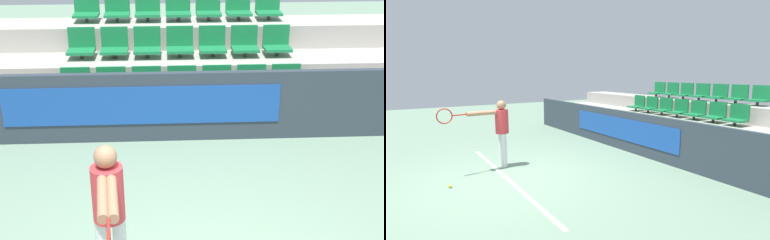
# 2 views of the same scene
# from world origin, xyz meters

# --- Properties ---
(ground_plane) EXTENTS (30.00, 30.00, 0.00)m
(ground_plane) POSITION_xyz_m (0.00, 0.00, 0.00)
(ground_plane) COLOR gray
(court_baseline) EXTENTS (5.04, 0.08, 0.01)m
(court_baseline) POSITION_xyz_m (0.00, 0.04, 0.00)
(court_baseline) COLOR white
(court_baseline) RESTS_ON ground
(barrier_wall) EXTENTS (11.29, 0.14, 1.11)m
(barrier_wall) POSITION_xyz_m (-0.02, 3.67, 0.56)
(barrier_wall) COLOR #2D3842
(barrier_wall) RESTS_ON ground
(bleacher_tier_front) EXTENTS (10.89, 0.97, 0.44)m
(bleacher_tier_front) POSITION_xyz_m (0.00, 4.24, 0.22)
(bleacher_tier_front) COLOR #ADA89E
(bleacher_tier_front) RESTS_ON ground
(bleacher_tier_middle) EXTENTS (10.89, 0.97, 0.88)m
(bleacher_tier_middle) POSITION_xyz_m (0.00, 5.20, 0.44)
(bleacher_tier_middle) COLOR #ADA89E
(bleacher_tier_middle) RESTS_ON ground
(bleacher_tier_back) EXTENTS (10.89, 0.97, 1.33)m
(bleacher_tier_back) POSITION_xyz_m (0.00, 6.17, 0.66)
(bleacher_tier_back) COLOR #ADA89E
(bleacher_tier_back) RESTS_ON ground
(stadium_chair_0) EXTENTS (0.48, 0.40, 0.53)m
(stadium_chair_0) POSITION_xyz_m (-1.76, 4.36, 0.66)
(stadium_chair_0) COLOR #333333
(stadium_chair_0) RESTS_ON bleacher_tier_front
(stadium_chair_1) EXTENTS (0.48, 0.40, 0.53)m
(stadium_chair_1) POSITION_xyz_m (-1.17, 4.36, 0.66)
(stadium_chair_1) COLOR #333333
(stadium_chair_1) RESTS_ON bleacher_tier_front
(stadium_chair_2) EXTENTS (0.48, 0.40, 0.53)m
(stadium_chair_2) POSITION_xyz_m (-0.59, 4.36, 0.66)
(stadium_chair_2) COLOR #333333
(stadium_chair_2) RESTS_ON bleacher_tier_front
(stadium_chair_3) EXTENTS (0.48, 0.40, 0.53)m
(stadium_chair_3) POSITION_xyz_m (0.00, 4.36, 0.66)
(stadium_chair_3) COLOR #333333
(stadium_chair_3) RESTS_ON bleacher_tier_front
(stadium_chair_4) EXTENTS (0.48, 0.40, 0.53)m
(stadium_chair_4) POSITION_xyz_m (0.59, 4.36, 0.66)
(stadium_chair_4) COLOR #333333
(stadium_chair_4) RESTS_ON bleacher_tier_front
(stadium_chair_5) EXTENTS (0.48, 0.40, 0.53)m
(stadium_chair_5) POSITION_xyz_m (1.17, 4.36, 0.66)
(stadium_chair_5) COLOR #333333
(stadium_chair_5) RESTS_ON bleacher_tier_front
(stadium_chair_6) EXTENTS (0.48, 0.40, 0.53)m
(stadium_chair_6) POSITION_xyz_m (1.76, 4.36, 0.66)
(stadium_chair_6) COLOR #333333
(stadium_chair_6) RESTS_ON bleacher_tier_front
(stadium_chair_7) EXTENTS (0.48, 0.40, 0.53)m
(stadium_chair_7) POSITION_xyz_m (-1.76, 5.33, 1.11)
(stadium_chair_7) COLOR #333333
(stadium_chair_7) RESTS_ON bleacher_tier_middle
(stadium_chair_8) EXTENTS (0.48, 0.40, 0.53)m
(stadium_chair_8) POSITION_xyz_m (-1.17, 5.33, 1.11)
(stadium_chair_8) COLOR #333333
(stadium_chair_8) RESTS_ON bleacher_tier_middle
(stadium_chair_9) EXTENTS (0.48, 0.40, 0.53)m
(stadium_chair_9) POSITION_xyz_m (-0.59, 5.33, 1.11)
(stadium_chair_9) COLOR #333333
(stadium_chair_9) RESTS_ON bleacher_tier_middle
(stadium_chair_10) EXTENTS (0.48, 0.40, 0.53)m
(stadium_chair_10) POSITION_xyz_m (0.00, 5.33, 1.11)
(stadium_chair_10) COLOR #333333
(stadium_chair_10) RESTS_ON bleacher_tier_middle
(stadium_chair_11) EXTENTS (0.48, 0.40, 0.53)m
(stadium_chair_11) POSITION_xyz_m (0.59, 5.33, 1.11)
(stadium_chair_11) COLOR #333333
(stadium_chair_11) RESTS_ON bleacher_tier_middle
(stadium_chair_12) EXTENTS (0.48, 0.40, 0.53)m
(stadium_chair_12) POSITION_xyz_m (1.17, 5.33, 1.11)
(stadium_chair_12) COLOR #333333
(stadium_chair_12) RESTS_ON bleacher_tier_middle
(stadium_chair_13) EXTENTS (0.48, 0.40, 0.53)m
(stadium_chair_13) POSITION_xyz_m (1.76, 5.33, 1.11)
(stadium_chair_13) COLOR #333333
(stadium_chair_13) RESTS_ON bleacher_tier_middle
(stadium_chair_14) EXTENTS (0.48, 0.40, 0.53)m
(stadium_chair_14) POSITION_xyz_m (-1.76, 6.29, 1.55)
(stadium_chair_14) COLOR #333333
(stadium_chair_14) RESTS_ON bleacher_tier_back
(stadium_chair_15) EXTENTS (0.48, 0.40, 0.53)m
(stadium_chair_15) POSITION_xyz_m (-1.17, 6.29, 1.55)
(stadium_chair_15) COLOR #333333
(stadium_chair_15) RESTS_ON bleacher_tier_back
(stadium_chair_16) EXTENTS (0.48, 0.40, 0.53)m
(stadium_chair_16) POSITION_xyz_m (-0.59, 6.29, 1.55)
(stadium_chair_16) COLOR #333333
(stadium_chair_16) RESTS_ON bleacher_tier_back
(stadium_chair_17) EXTENTS (0.48, 0.40, 0.53)m
(stadium_chair_17) POSITION_xyz_m (0.00, 6.29, 1.55)
(stadium_chair_17) COLOR #333333
(stadium_chair_17) RESTS_ON bleacher_tier_back
(stadium_chair_18) EXTENTS (0.48, 0.40, 0.53)m
(stadium_chair_18) POSITION_xyz_m (0.59, 6.29, 1.55)
(stadium_chair_18) COLOR #333333
(stadium_chair_18) RESTS_ON bleacher_tier_back
(stadium_chair_19) EXTENTS (0.48, 0.40, 0.53)m
(stadium_chair_19) POSITION_xyz_m (1.17, 6.29, 1.55)
(stadium_chair_19) COLOR #333333
(stadium_chair_19) RESTS_ON bleacher_tier_back
(stadium_chair_20) EXTENTS (0.48, 0.40, 0.53)m
(stadium_chair_20) POSITION_xyz_m (1.76, 6.29, 1.55)
(stadium_chair_20) COLOR #333333
(stadium_chair_20) RESTS_ON bleacher_tier_back
(tennis_player) EXTENTS (0.32, 1.54, 1.55)m
(tennis_player) POSITION_xyz_m (-0.82, 0.17, 0.95)
(tennis_player) COLOR silver
(tennis_player) RESTS_ON ground
(tennis_ball) EXTENTS (0.07, 0.07, 0.07)m
(tennis_ball) POSITION_xyz_m (-0.04, -1.05, 0.03)
(tennis_ball) COLOR #CCDB33
(tennis_ball) RESTS_ON ground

